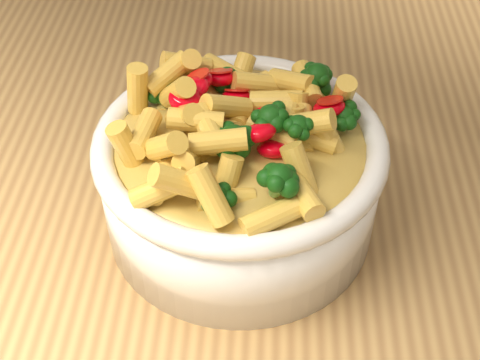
{
  "coord_description": "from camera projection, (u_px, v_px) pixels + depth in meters",
  "views": [
    {
      "loc": [
        -0.06,
        -0.42,
        1.3
      ],
      "look_at": [
        -0.08,
        -0.04,
        0.95
      ],
      "focal_mm": 50.0,
      "sensor_mm": 36.0,
      "label": 1
    }
  ],
  "objects": [
    {
      "name": "serving_bowl",
      "position": [
        240.0,
        179.0,
        0.52
      ],
      "size": [
        0.22,
        0.22,
        0.09
      ],
      "color": "white",
      "rests_on": "table"
    },
    {
      "name": "table",
      "position": [
        322.0,
        261.0,
        0.65
      ],
      "size": [
        1.2,
        0.8,
        0.9
      ],
      "color": "tan",
      "rests_on": "ground"
    },
    {
      "name": "pasta_salad",
      "position": [
        240.0,
        120.0,
        0.48
      ],
      "size": [
        0.17,
        0.17,
        0.04
      ],
      "color": "#FFC150",
      "rests_on": "serving_bowl"
    }
  ]
}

